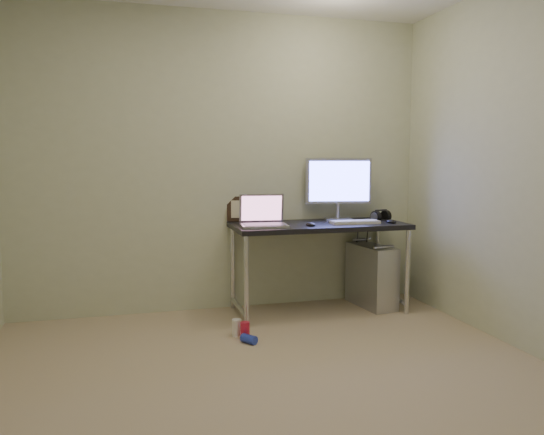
% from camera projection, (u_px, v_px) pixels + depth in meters
% --- Properties ---
extents(floor, '(3.50, 3.50, 0.00)m').
position_uv_depth(floor, '(280.00, 392.00, 2.93)').
color(floor, tan).
rests_on(floor, ground).
extents(wall_back, '(3.50, 0.02, 2.50)m').
position_uv_depth(wall_back, '(223.00, 163.00, 4.47)').
color(wall_back, beige).
rests_on(wall_back, ground).
extents(desk, '(1.44, 0.63, 0.75)m').
position_uv_depth(desk, '(319.00, 233.00, 4.43)').
color(desk, black).
rests_on(desk, ground).
extents(tower_computer, '(0.29, 0.54, 0.57)m').
position_uv_depth(tower_computer, '(371.00, 276.00, 4.63)').
color(tower_computer, silver).
rests_on(tower_computer, ground).
extents(cable_a, '(0.01, 0.16, 0.69)m').
position_uv_depth(cable_a, '(355.00, 256.00, 4.83)').
color(cable_a, black).
rests_on(cable_a, ground).
extents(cable_b, '(0.02, 0.11, 0.71)m').
position_uv_depth(cable_b, '(365.00, 258.00, 4.84)').
color(cable_b, black).
rests_on(cable_b, ground).
extents(can_red, '(0.08, 0.08, 0.12)m').
position_uv_depth(can_red, '(245.00, 330.00, 3.79)').
color(can_red, red).
rests_on(can_red, ground).
extents(can_white, '(0.08, 0.08, 0.12)m').
position_uv_depth(can_white, '(237.00, 328.00, 3.85)').
color(can_white, white).
rests_on(can_white, ground).
extents(can_blue, '(0.12, 0.13, 0.06)m').
position_uv_depth(can_blue, '(249.00, 339.00, 3.70)').
color(can_blue, '#263BC2').
rests_on(can_blue, ground).
extents(laptop, '(0.39, 0.33, 0.25)m').
position_uv_depth(laptop, '(263.00, 219.00, 4.23)').
color(laptop, '#B1B2B9').
rests_on(laptop, desk).
extents(monitor, '(0.57, 0.21, 0.54)m').
position_uv_depth(monitor, '(339.00, 184.00, 4.62)').
color(monitor, '#B1B2B9').
rests_on(monitor, desk).
extents(keyboard, '(0.41, 0.14, 0.02)m').
position_uv_depth(keyboard, '(355.00, 222.00, 4.39)').
color(keyboard, silver).
rests_on(keyboard, desk).
extents(mouse_right, '(0.09, 0.12, 0.04)m').
position_uv_depth(mouse_right, '(391.00, 221.00, 4.44)').
color(mouse_right, black).
rests_on(mouse_right, desk).
extents(mouse_left, '(0.08, 0.11, 0.04)m').
position_uv_depth(mouse_left, '(311.00, 224.00, 4.24)').
color(mouse_left, black).
rests_on(mouse_left, desk).
extents(headphones, '(0.19, 0.11, 0.11)m').
position_uv_depth(headphones, '(381.00, 216.00, 4.68)').
color(headphones, black).
rests_on(headphones, desk).
extents(picture_frame, '(0.28, 0.13, 0.22)m').
position_uv_depth(picture_frame, '(243.00, 209.00, 4.53)').
color(picture_frame, black).
rests_on(picture_frame, desk).
extents(webcam, '(0.04, 0.03, 0.11)m').
position_uv_depth(webcam, '(263.00, 213.00, 4.52)').
color(webcam, silver).
rests_on(webcam, desk).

